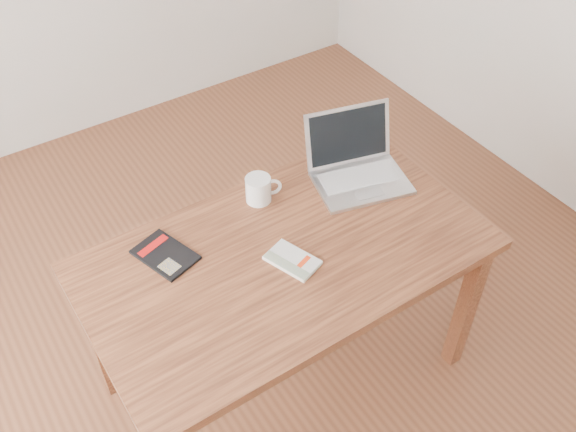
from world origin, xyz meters
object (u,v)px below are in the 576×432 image
desk (285,269)px  laptop (357,166)px  black_guidebook (165,255)px  coffee_mug (259,189)px  white_guidebook (292,260)px

desk → laptop: laptop is taller
desk → black_guidebook: 0.42m
desk → coffee_mug: coffee_mug is taller
black_guidebook → white_guidebook: bearing=-54.4°
white_guidebook → coffee_mug: 0.34m
white_guidebook → black_guidebook: size_ratio=0.83×
black_guidebook → laptop: size_ratio=0.59×
laptop → coffee_mug: 0.40m
laptop → black_guidebook: bearing=-167.4°
desk → laptop: 0.51m
desk → white_guidebook: white_guidebook is taller
coffee_mug → desk: bearing=-83.7°
laptop → coffee_mug: size_ratio=3.08×
white_guidebook → coffee_mug: size_ratio=1.51×
white_guidebook → laptop: 0.52m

